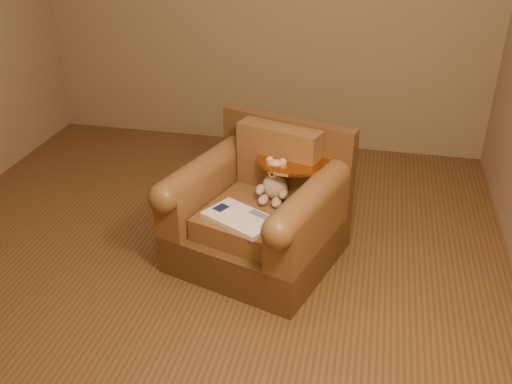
# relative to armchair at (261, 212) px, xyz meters

# --- Properties ---
(floor) EXTENTS (4.00, 4.00, 0.00)m
(floor) POSITION_rel_armchair_xyz_m (-0.39, -0.14, -0.33)
(floor) COLOR brown
(floor) RESTS_ON ground
(armchair) EXTENTS (1.16, 1.13, 0.84)m
(armchair) POSITION_rel_armchair_xyz_m (0.00, 0.00, 0.00)
(armchair) COLOR #51351B
(armchair) RESTS_ON floor
(teddy_bear) EXTENTS (0.20, 0.23, 0.28)m
(teddy_bear) POSITION_rel_armchair_xyz_m (0.07, 0.06, 0.18)
(teddy_bear) COLOR tan
(teddy_bear) RESTS_ON armchair
(guidebook) EXTENTS (0.49, 0.42, 0.03)m
(guidebook) POSITION_rel_armchair_xyz_m (-0.07, -0.25, 0.09)
(guidebook) COLOR beige
(guidebook) RESTS_ON armchair
(side_table) EXTENTS (0.46, 0.46, 0.64)m
(side_table) POSITION_rel_armchair_xyz_m (0.18, 0.17, 0.02)
(side_table) COLOR #D48B3A
(side_table) RESTS_ON floor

